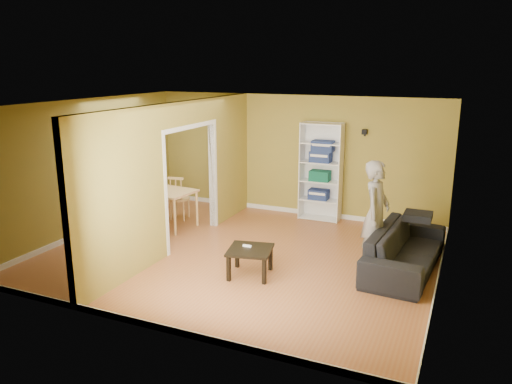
% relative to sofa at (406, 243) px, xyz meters
% --- Properties ---
extents(room_shell, '(6.50, 6.50, 6.50)m').
position_rel_sofa_xyz_m(room_shell, '(-2.70, -0.48, 0.85)').
color(room_shell, '#A06139').
rests_on(room_shell, ground).
extents(partition, '(0.22, 5.50, 2.60)m').
position_rel_sofa_xyz_m(partition, '(-3.90, -0.48, 0.85)').
color(partition, olive).
rests_on(partition, ground).
extents(wall_speaker, '(0.10, 0.10, 0.10)m').
position_rel_sofa_xyz_m(wall_speaker, '(-1.20, 2.21, 1.45)').
color(wall_speaker, black).
rests_on(wall_speaker, room_shell).
extents(sofa, '(2.42, 1.18, 0.89)m').
position_rel_sofa_xyz_m(sofa, '(0.00, 0.00, 0.00)').
color(sofa, black).
rests_on(sofa, ground).
extents(person, '(0.80, 0.66, 2.05)m').
position_rel_sofa_xyz_m(person, '(-0.51, 0.03, 0.58)').
color(person, slate).
rests_on(person, ground).
extents(bookshelf, '(0.87, 0.38, 2.06)m').
position_rel_sofa_xyz_m(bookshelf, '(-2.04, 2.13, 0.58)').
color(bookshelf, white).
rests_on(bookshelf, ground).
extents(paper_box_navy_a, '(0.41, 0.27, 0.21)m').
position_rel_sofa_xyz_m(paper_box_navy_a, '(-2.07, 2.08, 0.09)').
color(paper_box_navy_a, navy).
rests_on(paper_box_navy_a, bookshelf).
extents(paper_box_teal, '(0.42, 0.27, 0.21)m').
position_rel_sofa_xyz_m(paper_box_teal, '(-2.06, 2.08, 0.50)').
color(paper_box_teal, '#1A6E74').
rests_on(paper_box_teal, bookshelf).
extents(paper_box_navy_b, '(0.44, 0.28, 0.22)m').
position_rel_sofa_xyz_m(paper_box_navy_b, '(-2.06, 2.08, 0.91)').
color(paper_box_navy_b, navy).
rests_on(paper_box_navy_b, bookshelf).
extents(paper_box_navy_c, '(0.44, 0.29, 0.23)m').
position_rel_sofa_xyz_m(paper_box_navy_c, '(-2.02, 2.08, 1.14)').
color(paper_box_navy_c, navy).
rests_on(paper_box_navy_c, bookshelf).
extents(coffee_table, '(0.66, 0.66, 0.44)m').
position_rel_sofa_xyz_m(coffee_table, '(-2.19, -1.22, -0.07)').
color(coffee_table, black).
rests_on(coffee_table, ground).
extents(game_controller, '(0.14, 0.04, 0.03)m').
position_rel_sofa_xyz_m(game_controller, '(-2.27, -1.16, 0.01)').
color(game_controller, white).
rests_on(game_controller, coffee_table).
extents(dining_table, '(1.22, 0.81, 0.76)m').
position_rel_sofa_xyz_m(dining_table, '(-4.81, 0.33, 0.23)').
color(dining_table, tan).
rests_on(dining_table, ground).
extents(chair_left, '(0.47, 0.47, 0.87)m').
position_rel_sofa_xyz_m(chair_left, '(-5.61, 0.41, -0.01)').
color(chair_left, tan).
rests_on(chair_left, ground).
extents(chair_near, '(0.46, 0.46, 0.97)m').
position_rel_sofa_xyz_m(chair_near, '(-4.69, -0.21, 0.04)').
color(chair_near, tan).
rests_on(chair_near, ground).
extents(chair_far, '(0.51, 0.51, 0.95)m').
position_rel_sofa_xyz_m(chair_far, '(-4.79, 0.88, 0.03)').
color(chair_far, tan).
rests_on(chair_far, ground).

